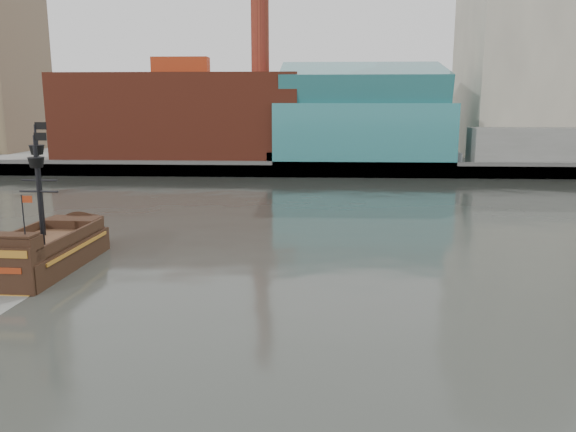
{
  "coord_description": "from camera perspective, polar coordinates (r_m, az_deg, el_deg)",
  "views": [
    {
      "loc": [
        2.3,
        -29.63,
        11.98
      ],
      "look_at": [
        0.27,
        9.96,
        4.0
      ],
      "focal_mm": 35.0,
      "sensor_mm": 36.0,
      "label": 1
    }
  ],
  "objects": [
    {
      "name": "pirate_ship",
      "position": [
        44.92,
        -23.56,
        -3.69
      ],
      "size": [
        5.28,
        15.4,
        11.41
      ],
      "rotation": [
        0.0,
        0.0,
        -0.03
      ],
      "color": "black",
      "rests_on": "ground"
    },
    {
      "name": "seawall",
      "position": [
        92.78,
        1.5,
        4.77
      ],
      "size": [
        220.0,
        1.0,
        2.6
      ],
      "primitive_type": "cube",
      "color": "#4C4C49",
      "rests_on": "ground"
    },
    {
      "name": "ground",
      "position": [
        32.04,
        -1.42,
        -10.58
      ],
      "size": [
        400.0,
        400.0,
        0.0
      ],
      "primitive_type": "plane",
      "color": "#2B2D28",
      "rests_on": "ground"
    },
    {
      "name": "skyline",
      "position": [
        114.92,
        4.58,
        17.63
      ],
      "size": [
        149.0,
        45.0,
        62.0
      ],
      "color": "#756346",
      "rests_on": "promenade_far"
    },
    {
      "name": "promenade_far",
      "position": [
        122.15,
        1.85,
        6.22
      ],
      "size": [
        220.0,
        60.0,
        2.0
      ],
      "primitive_type": "cube",
      "color": "slate",
      "rests_on": "ground"
    }
  ]
}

